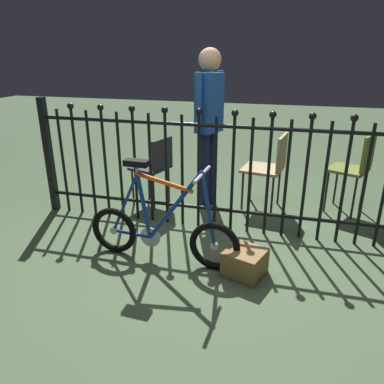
{
  "coord_description": "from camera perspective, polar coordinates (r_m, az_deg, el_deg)",
  "views": [
    {
      "loc": [
        0.58,
        -2.67,
        1.7
      ],
      "look_at": [
        -0.19,
        0.2,
        0.55
      ],
      "focal_mm": 34.69,
      "sensor_mm": 36.0,
      "label": 1
    }
  ],
  "objects": [
    {
      "name": "iron_fence",
      "position": [
        3.57,
        4.24,
        3.65
      ],
      "size": [
        3.92,
        0.07,
        1.24
      ],
      "color": "black",
      "rests_on": "ground"
    },
    {
      "name": "person_visitor",
      "position": [
        4.03,
        2.64,
        11.63
      ],
      "size": [
        0.28,
        0.45,
        1.72
      ],
      "color": "#191E3F",
      "rests_on": "ground"
    },
    {
      "name": "chair_charcoal",
      "position": [
        4.22,
        -5.69,
        4.3
      ],
      "size": [
        0.46,
        0.46,
        0.79
      ],
      "color": "black",
      "rests_on": "ground"
    },
    {
      "name": "chair_olive",
      "position": [
        4.31,
        23.91,
        3.79
      ],
      "size": [
        0.49,
        0.49,
        0.89
      ],
      "color": "black",
      "rests_on": "ground"
    },
    {
      "name": "bicycle",
      "position": [
        3.13,
        -4.71,
        -5.83
      ],
      "size": [
        1.34,
        0.4,
        0.88
      ],
      "color": "black",
      "rests_on": "ground"
    },
    {
      "name": "ground_plane",
      "position": [
        3.22,
        2.43,
        -10.77
      ],
      "size": [
        20.0,
        20.0,
        0.0
      ],
      "primitive_type": "plane",
      "color": "#4B6142"
    },
    {
      "name": "chair_tan",
      "position": [
        4.17,
        11.91,
        4.21
      ],
      "size": [
        0.48,
        0.48,
        0.85
      ],
      "color": "black",
      "rests_on": "ground"
    },
    {
      "name": "display_crate",
      "position": [
        3.04,
        8.13,
        -10.69
      ],
      "size": [
        0.37,
        0.37,
        0.21
      ],
      "primitive_type": "cube",
      "rotation": [
        0.0,
        0.0,
        -0.33
      ],
      "color": "olive",
      "rests_on": "ground"
    }
  ]
}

